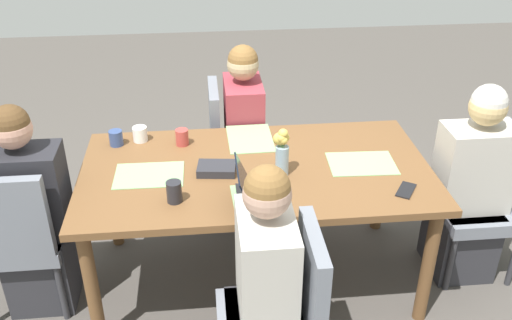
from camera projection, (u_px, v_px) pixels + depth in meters
The scene contains 22 objects.
ground_plane at pixel (256, 276), 3.43m from camera, with size 10.00×10.00×0.00m, color #4C4742.
dining_table at pixel (256, 181), 3.10m from camera, with size 1.87×1.01×0.76m.
chair_head_left_left_near at pixel (19, 234), 2.98m from camera, with size 0.44×0.44×0.90m.
person_head_left_left_near at pixel (33, 221), 3.03m from camera, with size 0.40×0.36×1.19m.
chair_head_right_left_mid at pixel (473, 191), 3.34m from camera, with size 0.44×0.44×0.90m.
person_head_right_left_mid at pixel (469, 194), 3.26m from camera, with size 0.40×0.36×1.19m.
chair_near_left_far at pixel (284, 310), 2.50m from camera, with size 0.44×0.44×0.90m.
person_near_left_far at pixel (266, 297), 2.53m from camera, with size 0.36×0.40×1.19m.
chair_far_right_near at pixel (232, 142), 3.88m from camera, with size 0.44×0.44×0.90m.
person_far_right_near at pixel (244, 142), 3.82m from camera, with size 0.36×0.40×1.19m.
flower_vase at pixel (282, 149), 2.93m from camera, with size 0.09×0.09×0.26m.
placemat_head_left_left_near at pixel (149, 175), 2.99m from camera, with size 0.36×0.26×0.00m, color #7FAD70.
placemat_head_right_left_mid at pixel (362, 163), 3.10m from camera, with size 0.36×0.26×0.00m, color #7FAD70.
placemat_near_left_far at pixel (260, 203), 2.76m from camera, with size 0.36×0.26×0.00m, color #7FAD70.
placemat_far_right_near at pixel (250, 139), 3.35m from camera, with size 0.36×0.26×0.00m, color #7FAD70.
laptop_near_left_far at pixel (256, 196), 2.74m from camera, with size 0.22×0.32×0.20m.
coffee_mug_near_left at pixel (140, 134), 3.31m from camera, with size 0.08×0.08×0.09m, color white.
coffee_mug_near_right at pixel (174, 192), 2.75m from camera, with size 0.08×0.08×0.11m, color #232328.
coffee_mug_centre_left at pixel (116, 138), 3.27m from camera, with size 0.08×0.08×0.09m, color #33477A.
coffee_mug_centre_right at pixel (182, 137), 3.27m from camera, with size 0.07×0.07×0.09m, color #AD3D38.
book_red_cover at pixel (217, 169), 3.01m from camera, with size 0.20×0.14×0.04m, color #28282D.
phone_black at pixel (406, 190), 2.86m from camera, with size 0.15×0.07×0.01m, color black.
Camera 1 is at (-0.27, -2.63, 2.30)m, focal length 40.03 mm.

